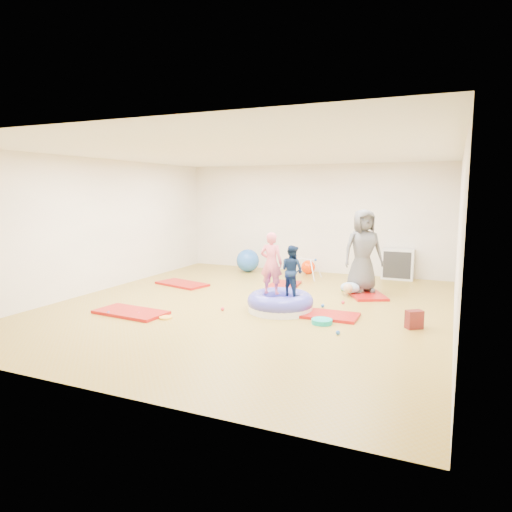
% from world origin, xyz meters
% --- Properties ---
extents(room, '(7.01, 8.01, 2.81)m').
position_xyz_m(room, '(0.00, 0.00, 1.40)').
color(room, olive).
rests_on(room, ground).
extents(gym_mat_front_left, '(1.32, 0.73, 0.05)m').
position_xyz_m(gym_mat_front_left, '(-1.67, -1.34, 0.03)').
color(gym_mat_front_left, red).
rests_on(gym_mat_front_left, ground).
extents(gym_mat_mid_left, '(1.32, 0.89, 0.05)m').
position_xyz_m(gym_mat_mid_left, '(-2.19, 1.12, 0.03)').
color(gym_mat_mid_left, red).
rests_on(gym_mat_mid_left, ground).
extents(gym_mat_center_back, '(0.73, 1.27, 0.05)m').
position_xyz_m(gym_mat_center_back, '(-0.01, 1.79, 0.03)').
color(gym_mat_center_back, red).
rests_on(gym_mat_center_back, ground).
extents(gym_mat_right, '(1.22, 0.62, 0.05)m').
position_xyz_m(gym_mat_right, '(1.43, -0.15, 0.03)').
color(gym_mat_right, red).
rests_on(gym_mat_right, ground).
extents(gym_mat_rear_right, '(1.13, 1.41, 0.05)m').
position_xyz_m(gym_mat_rear_right, '(1.79, 1.80, 0.03)').
color(gym_mat_rear_right, red).
rests_on(gym_mat_rear_right, ground).
extents(inflatable_cushion, '(1.18, 1.18, 0.37)m').
position_xyz_m(inflatable_cushion, '(0.66, -0.12, 0.14)').
color(inflatable_cushion, white).
rests_on(inflatable_cushion, ground).
extents(child_pink, '(0.43, 0.30, 1.11)m').
position_xyz_m(child_pink, '(0.47, -0.09, 0.90)').
color(child_pink, '#E96170').
rests_on(child_pink, inflatable_cushion).
extents(child_navy, '(0.54, 0.49, 0.90)m').
position_xyz_m(child_navy, '(0.86, -0.09, 0.79)').
color(child_navy, '#0E2041').
rests_on(child_navy, inflatable_cushion).
extents(adult_caregiver, '(0.99, 0.91, 1.70)m').
position_xyz_m(adult_caregiver, '(1.72, 1.88, 0.90)').
color(adult_caregiver, '#494949').
rests_on(adult_caregiver, gym_mat_rear_right).
extents(infant, '(0.39, 0.40, 0.23)m').
position_xyz_m(infant, '(1.54, 1.55, 0.17)').
color(infant, '#9AB5D5').
rests_on(infant, gym_mat_rear_right).
extents(ball_pit_balls, '(3.96, 3.56, 0.07)m').
position_xyz_m(ball_pit_balls, '(0.33, -0.19, 0.03)').
color(ball_pit_balls, '#E93543').
rests_on(ball_pit_balls, ground).
extents(exercise_ball_blue, '(0.60, 0.60, 0.60)m').
position_xyz_m(exercise_ball_blue, '(-1.54, 3.27, 0.30)').
color(exercise_ball_blue, '#2258B4').
rests_on(exercise_ball_blue, ground).
extents(exercise_ball_orange, '(0.36, 0.36, 0.36)m').
position_xyz_m(exercise_ball_orange, '(0.03, 3.60, 0.18)').
color(exercise_ball_orange, '#FF3600').
rests_on(exercise_ball_orange, ground).
extents(infant_play_gym, '(0.66, 0.63, 0.51)m').
position_xyz_m(infant_play_gym, '(0.18, 2.89, 0.34)').
color(infant_play_gym, silver).
rests_on(infant_play_gym, ground).
extents(cube_shelf, '(0.74, 0.37, 0.74)m').
position_xyz_m(cube_shelf, '(2.22, 3.79, 0.37)').
color(cube_shelf, silver).
rests_on(cube_shelf, ground).
extents(balance_disc, '(0.34, 0.34, 0.08)m').
position_xyz_m(balance_disc, '(1.55, -0.59, 0.04)').
color(balance_disc, '#0AA8A1').
rests_on(balance_disc, ground).
extents(backpack, '(0.29, 0.27, 0.29)m').
position_xyz_m(backpack, '(2.93, -0.27, 0.14)').
color(backpack, maroon).
rests_on(backpack, ground).
extents(yellow_toy, '(0.22, 0.22, 0.03)m').
position_xyz_m(yellow_toy, '(-0.93, -1.35, 0.02)').
color(yellow_toy, yellow).
rests_on(yellow_toy, ground).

